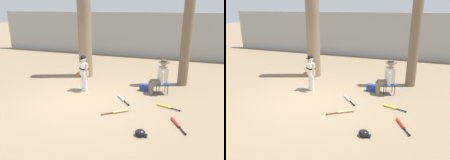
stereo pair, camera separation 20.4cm
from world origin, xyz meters
TOP-DOWN VIEW (x-y plane):
  - ground_plane at (0.00, 0.00)m, footprint 60.00×60.00m
  - concrete_back_wall at (0.00, 7.28)m, footprint 18.00×0.36m
  - tree_near_player at (-1.04, 2.62)m, footprint 0.77×0.77m
  - tree_behind_spectator at (2.99, 2.70)m, footprint 0.60×0.60m
  - young_ballplayer at (-0.38, 0.96)m, footprint 0.59×0.40m
  - folding_stool at (2.35, 1.53)m, footprint 0.52×0.52m
  - seated_spectator at (2.26, 1.49)m, footprint 0.67×0.54m
  - handbag_beside_stool at (1.72, 1.57)m, footprint 0.35×0.20m
  - bat_yellow_trainer at (2.58, 0.39)m, footprint 0.71×0.31m
  - bat_red_barrel at (2.95, -0.58)m, footprint 0.42×0.76m
  - bat_aluminum_silver at (1.18, 0.53)m, footprint 0.57×0.67m
  - bat_wood_tan at (1.33, -0.39)m, footprint 0.70×0.53m
  - batting_helmet_black at (2.16, -1.38)m, footprint 0.30×0.23m

SIDE VIEW (x-z plane):
  - ground_plane at x=0.00m, z-range 0.00..0.00m
  - bat_yellow_trainer at x=2.58m, z-range 0.00..0.07m
  - bat_red_barrel at x=2.95m, z-range 0.00..0.07m
  - bat_aluminum_silver at x=1.18m, z-range 0.00..0.07m
  - bat_wood_tan at x=1.33m, z-range 0.00..0.07m
  - batting_helmet_black at x=2.16m, z-range -0.01..0.16m
  - handbag_beside_stool at x=1.72m, z-range 0.00..0.26m
  - folding_stool at x=2.35m, z-range 0.16..0.57m
  - seated_spectator at x=2.26m, z-range 0.04..1.24m
  - young_ballplayer at x=-0.38m, z-range 0.09..1.40m
  - concrete_back_wall at x=0.00m, z-range 0.00..2.59m
  - tree_behind_spectator at x=2.99m, z-range -0.32..4.30m
  - tree_near_player at x=-1.04m, z-range -0.37..5.04m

